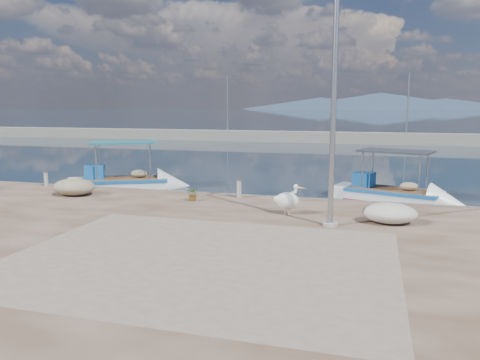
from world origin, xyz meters
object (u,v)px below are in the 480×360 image
object	(u,v)px
lamp_post	(333,115)
bollard_near	(239,187)
pelican	(288,200)
boat_right	(392,196)
boat_left	(124,185)

from	to	relation	value
lamp_post	bollard_near	xyz separation A→B (m)	(-3.85, 3.41, -2.89)
pelican	lamp_post	world-z (taller)	lamp_post
boat_right	lamp_post	xyz separation A→B (m)	(-2.00, -6.94, 3.60)
boat_right	pelican	xyz separation A→B (m)	(-3.50, -5.85, 0.78)
lamp_post	bollard_near	world-z (taller)	lamp_post
boat_right	pelican	bearing A→B (deg)	-102.59
boat_right	lamp_post	bearing A→B (deg)	-87.78
lamp_post	boat_left	bearing A→B (deg)	149.09
boat_left	boat_right	world-z (taller)	boat_left
boat_right	lamp_post	distance (m)	8.07
lamp_post	bollard_near	size ratio (longest dim) A/B	9.28
boat_right	pelican	world-z (taller)	boat_right
boat_left	boat_right	distance (m)	12.63
pelican	lamp_post	xyz separation A→B (m)	(1.50, -1.09, 2.82)
boat_left	pelican	distance (m)	10.56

